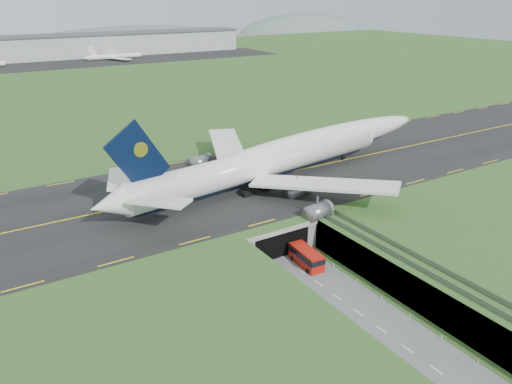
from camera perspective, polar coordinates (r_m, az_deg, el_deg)
ground at (r=89.93m, az=5.93°, el=-9.57°), size 900.00×900.00×0.00m
airfield_deck at (r=88.42m, az=6.00°, el=-7.91°), size 800.00×800.00×6.00m
trench_road at (r=85.05m, az=9.05°, el=-11.68°), size 12.00×75.00×0.20m
taxiway at (r=112.32m, az=-4.20°, el=0.56°), size 800.00×44.00×0.18m
tunnel_portal at (r=100.39m, az=0.20°, el=-3.76°), size 17.00×22.30×6.00m
guideway at (r=82.85m, az=20.47°, el=-9.65°), size 3.00×53.00×7.05m
jumbo_jet at (r=116.51m, az=3.54°, el=4.19°), size 96.31×61.16×20.45m
shuttle_tram at (r=92.32m, az=5.77°, el=-7.42°), size 3.48×8.04×3.20m
cargo_terminal at (r=364.16m, az=-24.96°, el=14.68°), size 320.00×67.00×15.60m
distant_hills at (r=505.38m, az=-19.43°, el=14.83°), size 700.00×91.00×60.00m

